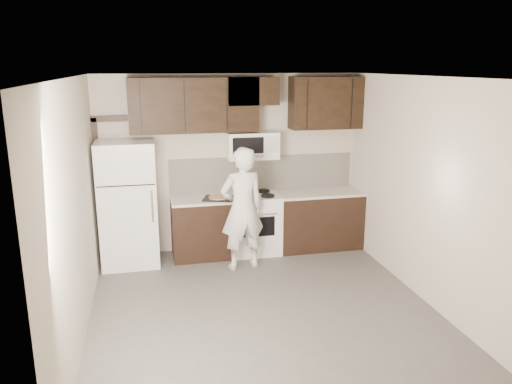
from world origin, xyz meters
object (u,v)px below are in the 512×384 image
object	(u,v)px
refrigerator	(128,204)
person	(242,209)
stove	(254,223)
microwave	(252,145)

from	to	relation	value
refrigerator	person	bearing A→B (deg)	-18.14
stove	microwave	xyz separation A→B (m)	(-0.00, 0.12, 1.19)
microwave	refrigerator	bearing A→B (deg)	-174.85
microwave	person	world-z (taller)	microwave
stove	microwave	size ratio (longest dim) A/B	1.24
microwave	person	bearing A→B (deg)	-113.22
refrigerator	person	size ratio (longest dim) A/B	1.03
microwave	refrigerator	world-z (taller)	microwave
refrigerator	person	xyz separation A→B (m)	(1.56, -0.51, -0.03)
microwave	refrigerator	size ratio (longest dim) A/B	0.42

